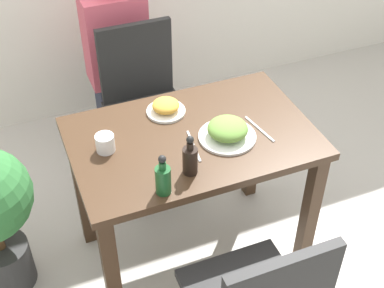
{
  "coord_description": "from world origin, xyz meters",
  "views": [
    {
      "loc": [
        -0.65,
        -1.62,
        2.16
      ],
      "look_at": [
        0.0,
        0.0,
        0.71
      ],
      "focal_mm": 50.0,
      "sensor_mm": 36.0,
      "label": 1
    }
  ],
  "objects_px": {
    "drink_cup": "(105,143)",
    "condiment_bottle": "(190,159)",
    "food_plate": "(228,131)",
    "side_plate": "(166,107)",
    "sauce_bottle": "(163,179)",
    "chair_far": "(144,99)",
    "person_figure": "(117,58)"
  },
  "relations": [
    {
      "from": "drink_cup",
      "to": "condiment_bottle",
      "type": "xyz_separation_m",
      "value": [
        0.27,
        -0.25,
        0.03
      ]
    },
    {
      "from": "food_plate",
      "to": "side_plate",
      "type": "xyz_separation_m",
      "value": [
        -0.18,
        0.26,
        -0.01
      ]
    },
    {
      "from": "food_plate",
      "to": "side_plate",
      "type": "bearing_deg",
      "value": 124.01
    },
    {
      "from": "side_plate",
      "to": "food_plate",
      "type": "bearing_deg",
      "value": -55.99
    },
    {
      "from": "sauce_bottle",
      "to": "chair_far",
      "type": "bearing_deg",
      "value": 77.32
    },
    {
      "from": "food_plate",
      "to": "sauce_bottle",
      "type": "bearing_deg",
      "value": -150.27
    },
    {
      "from": "drink_cup",
      "to": "person_figure",
      "type": "relative_size",
      "value": 0.07
    },
    {
      "from": "food_plate",
      "to": "person_figure",
      "type": "bearing_deg",
      "value": 99.53
    },
    {
      "from": "sauce_bottle",
      "to": "drink_cup",
      "type": "bearing_deg",
      "value": 113.9
    },
    {
      "from": "food_plate",
      "to": "chair_far",
      "type": "bearing_deg",
      "value": 100.74
    },
    {
      "from": "chair_far",
      "to": "drink_cup",
      "type": "distance_m",
      "value": 0.77
    },
    {
      "from": "food_plate",
      "to": "person_figure",
      "type": "distance_m",
      "value": 1.13
    },
    {
      "from": "side_plate",
      "to": "condiment_bottle",
      "type": "distance_m",
      "value": 0.4
    },
    {
      "from": "side_plate",
      "to": "condiment_bottle",
      "type": "relative_size",
      "value": 0.98
    },
    {
      "from": "condiment_bottle",
      "to": "person_figure",
      "type": "bearing_deg",
      "value": 88.28
    },
    {
      "from": "food_plate",
      "to": "side_plate",
      "type": "height_order",
      "value": "food_plate"
    },
    {
      "from": "chair_far",
      "to": "side_plate",
      "type": "height_order",
      "value": "chair_far"
    },
    {
      "from": "chair_far",
      "to": "food_plate",
      "type": "xyz_separation_m",
      "value": [
        0.14,
        -0.74,
        0.29
      ]
    },
    {
      "from": "side_plate",
      "to": "sauce_bottle",
      "type": "height_order",
      "value": "sauce_bottle"
    },
    {
      "from": "sauce_bottle",
      "to": "person_figure",
      "type": "bearing_deg",
      "value": 82.59
    },
    {
      "from": "side_plate",
      "to": "drink_cup",
      "type": "height_order",
      "value": "drink_cup"
    },
    {
      "from": "side_plate",
      "to": "person_figure",
      "type": "height_order",
      "value": "person_figure"
    },
    {
      "from": "side_plate",
      "to": "person_figure",
      "type": "distance_m",
      "value": 0.85
    },
    {
      "from": "side_plate",
      "to": "sauce_bottle",
      "type": "xyz_separation_m",
      "value": [
        -0.17,
        -0.46,
        0.04
      ]
    },
    {
      "from": "sauce_bottle",
      "to": "person_figure",
      "type": "height_order",
      "value": "person_figure"
    },
    {
      "from": "chair_far",
      "to": "food_plate",
      "type": "bearing_deg",
      "value": -79.26
    },
    {
      "from": "food_plate",
      "to": "condiment_bottle",
      "type": "distance_m",
      "value": 0.26
    },
    {
      "from": "drink_cup",
      "to": "person_figure",
      "type": "xyz_separation_m",
      "value": [
        0.31,
        0.98,
        -0.22
      ]
    },
    {
      "from": "person_figure",
      "to": "chair_far",
      "type": "bearing_deg",
      "value": -83.02
    },
    {
      "from": "food_plate",
      "to": "drink_cup",
      "type": "height_order",
      "value": "food_plate"
    },
    {
      "from": "chair_far",
      "to": "person_figure",
      "type": "bearing_deg",
      "value": 96.98
    },
    {
      "from": "chair_far",
      "to": "sauce_bottle",
      "type": "bearing_deg",
      "value": -102.68
    }
  ]
}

